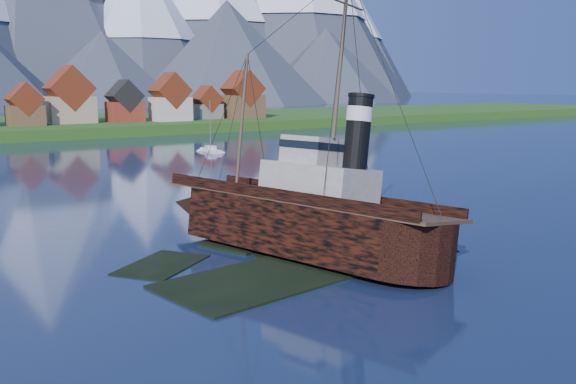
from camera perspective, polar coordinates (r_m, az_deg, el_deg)
ground at (r=54.22m, az=0.22°, el=-6.49°), size 1400.00×1400.00×0.00m
shoal at (r=56.99m, az=0.47°, el=-6.05°), size 31.71×21.24×1.14m
tugboat_wreck at (r=58.39m, az=0.04°, el=-2.03°), size 7.61×32.79×25.99m
sailboat_d at (r=142.30m, az=-6.88°, el=3.65°), size 3.53×8.90×11.82m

